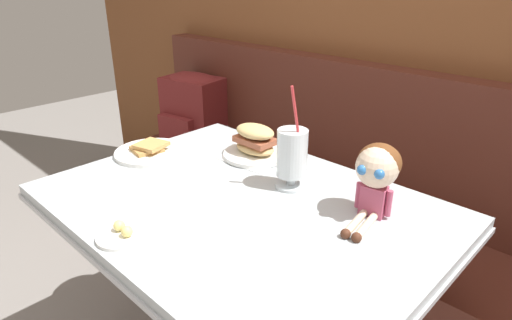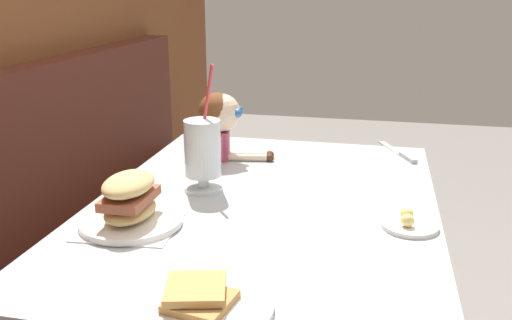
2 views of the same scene
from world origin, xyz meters
name	(u,v)px [view 2 (image 2 of 2)]	position (x,y,z in m)	size (l,w,h in m)	color
booth_bench	(46,320)	(0.00, 0.81, 0.33)	(2.60, 0.48, 1.00)	#512319
diner_table	(264,276)	(0.00, 0.18, 0.54)	(1.11, 0.81, 0.74)	#B2BCC1
toast_plate	(196,304)	(-0.47, 0.19, 0.75)	(0.25, 0.25, 0.04)	white
milkshake_glass	(203,152)	(0.05, 0.34, 0.84)	(0.10, 0.10, 0.31)	silver
sandwich_plate	(130,205)	(-0.19, 0.43, 0.79)	(0.22, 0.22, 0.12)	white
butter_saucer	(409,223)	(-0.07, -0.15, 0.75)	(0.12, 0.12, 0.04)	white
butter_knife	(403,155)	(0.45, -0.15, 0.74)	(0.22, 0.11, 0.01)	silver
seated_doll	(221,116)	(0.31, 0.37, 0.87)	(0.13, 0.23, 0.20)	#B74C6B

